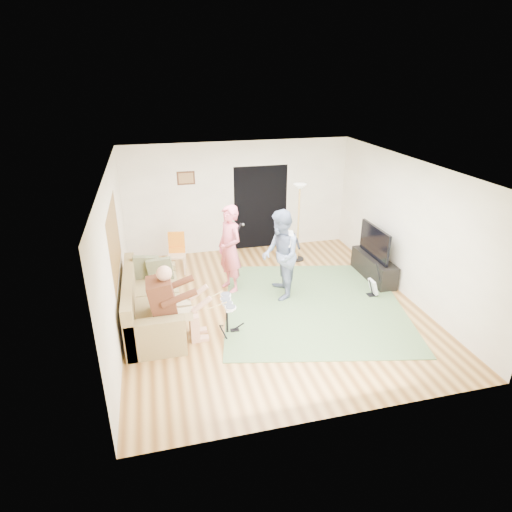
# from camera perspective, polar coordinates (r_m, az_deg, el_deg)

# --- Properties ---
(floor) EXTENTS (6.00, 6.00, 0.00)m
(floor) POSITION_cam_1_polar(r_m,az_deg,el_deg) (8.36, 2.09, -6.64)
(floor) COLOR brown
(floor) RESTS_ON ground
(walls) EXTENTS (5.50, 6.00, 2.70)m
(walls) POSITION_cam_1_polar(r_m,az_deg,el_deg) (7.77, 2.24, 2.00)
(walls) COLOR white
(walls) RESTS_ON floor
(ceiling) EXTENTS (6.00, 6.00, 0.00)m
(ceiling) POSITION_cam_1_polar(r_m,az_deg,el_deg) (7.39, 2.41, 11.78)
(ceiling) COLOR white
(ceiling) RESTS_ON walls
(window_blinds) EXTENTS (0.00, 2.05, 2.05)m
(window_blinds) POSITION_cam_1_polar(r_m,az_deg,el_deg) (7.65, -18.36, 2.00)
(window_blinds) COLOR brown
(window_blinds) RESTS_ON walls
(doorway) EXTENTS (2.10, 0.00, 2.10)m
(doorway) POSITION_cam_1_polar(r_m,az_deg,el_deg) (10.73, 0.62, 6.46)
(doorway) COLOR black
(doorway) RESTS_ON walls
(picture_frame) EXTENTS (0.42, 0.03, 0.32)m
(picture_frame) POSITION_cam_1_polar(r_m,az_deg,el_deg) (10.22, -9.33, 10.21)
(picture_frame) COLOR #3F2314
(picture_frame) RESTS_ON walls
(area_rug) EXTENTS (4.06, 4.19, 0.02)m
(area_rug) POSITION_cam_1_polar(r_m,az_deg,el_deg) (8.46, 7.66, -6.43)
(area_rug) COLOR #507044
(area_rug) RESTS_ON floor
(sofa) EXTENTS (0.95, 2.31, 0.93)m
(sofa) POSITION_cam_1_polar(r_m,az_deg,el_deg) (7.92, -14.13, -6.69)
(sofa) COLOR olive
(sofa) RESTS_ON floor
(drummer) EXTENTS (0.90, 0.50, 1.38)m
(drummer) POSITION_cam_1_polar(r_m,az_deg,el_deg) (7.24, -10.76, -7.32)
(drummer) COLOR #572A18
(drummer) RESTS_ON sofa
(drum_kit) EXTENTS (0.35, 0.63, 0.65)m
(drum_kit) POSITION_cam_1_polar(r_m,az_deg,el_deg) (7.44, -3.88, -8.29)
(drum_kit) COLOR black
(drum_kit) RESTS_ON floor
(singer) EXTENTS (0.65, 0.77, 1.81)m
(singer) POSITION_cam_1_polar(r_m,az_deg,el_deg) (8.59, -3.52, 0.93)
(singer) COLOR #D75D6E
(singer) RESTS_ON floor
(microphone) EXTENTS (0.06, 0.06, 0.24)m
(microphone) POSITION_cam_1_polar(r_m,az_deg,el_deg) (8.47, -2.26, 3.85)
(microphone) COLOR black
(microphone) RESTS_ON singer
(guitarist) EXTENTS (0.79, 0.95, 1.79)m
(guitarist) POSITION_cam_1_polar(r_m,az_deg,el_deg) (8.33, 3.27, 0.11)
(guitarist) COLOR slate
(guitarist) RESTS_ON floor
(guitar_held) EXTENTS (0.25, 0.61, 0.26)m
(guitar_held) POSITION_cam_1_polar(r_m,az_deg,el_deg) (8.26, 4.65, 2.30)
(guitar_held) COLOR white
(guitar_held) RESTS_ON guitarist
(guitar_spare) EXTENTS (0.26, 0.23, 0.72)m
(guitar_spare) POSITION_cam_1_polar(r_m,az_deg,el_deg) (8.93, 15.38, -3.95)
(guitar_spare) COLOR black
(guitar_spare) RESTS_ON floor
(torchiere_lamp) EXTENTS (0.33, 0.33, 1.85)m
(torchiere_lamp) POSITION_cam_1_polar(r_m,az_deg,el_deg) (9.94, 5.75, 6.26)
(torchiere_lamp) COLOR black
(torchiere_lamp) RESTS_ON floor
(dining_chair) EXTENTS (0.43, 0.45, 0.90)m
(dining_chair) POSITION_cam_1_polar(r_m,az_deg,el_deg) (9.76, -10.49, -0.31)
(dining_chair) COLOR #D7B68C
(dining_chair) RESTS_ON floor
(tv_cabinet) EXTENTS (0.40, 1.40, 0.50)m
(tv_cabinet) POSITION_cam_1_polar(r_m,az_deg,el_deg) (9.68, 15.42, -1.46)
(tv_cabinet) COLOR black
(tv_cabinet) RESTS_ON floor
(television) EXTENTS (0.06, 1.15, 0.67)m
(television) POSITION_cam_1_polar(r_m,az_deg,el_deg) (9.43, 15.54, 1.82)
(television) COLOR black
(television) RESTS_ON tv_cabinet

